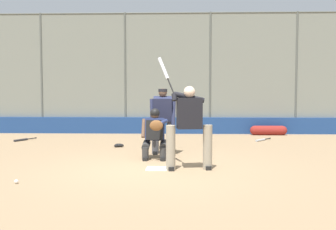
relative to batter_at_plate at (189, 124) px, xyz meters
name	(u,v)px	position (x,y,z in m)	size (l,w,h in m)	color
ground_plane	(157,169)	(0.66, -0.05, -0.93)	(160.00, 160.00, 0.00)	#9E7F5B
home_plate_marker	(157,168)	(0.66, -0.05, -0.92)	(0.43, 0.43, 0.01)	white
backstop_fence	(168,71)	(0.66, -6.73, 1.41)	(15.91, 0.08, 4.49)	#515651
padding_wall	(168,125)	(0.66, -6.63, -0.63)	(15.52, 0.18, 0.60)	navy
bleachers_beyond	(135,119)	(2.14, -8.88, -0.55)	(11.08, 1.95, 1.16)	slate
batter_at_plate	(189,124)	(0.00, 0.00, 0.00)	(1.14, 0.60, 2.31)	gray
catcher_behind_plate	(155,133)	(0.77, -1.18, -0.31)	(0.63, 0.73, 1.19)	#333333
umpire_home	(163,119)	(0.62, -1.91, -0.04)	(0.68, 0.40, 1.66)	#4C4C51
spare_bat_near_backstop	(262,140)	(-2.42, -4.60, -0.90)	(0.62, 0.71, 0.07)	black
spare_bat_by_padding	(23,140)	(5.23, -4.39, -0.90)	(0.45, 0.82, 0.07)	black
fielding_glove_on_dirt	(119,145)	(1.93, -3.10, -0.88)	(0.27, 0.21, 0.10)	black
baseball_loose	(16,182)	(3.02, 1.31, -0.89)	(0.07, 0.07, 0.07)	white
equipment_bag_dugout_side	(269,130)	(-3.00, -6.26, -0.76)	(1.33, 0.34, 0.34)	maroon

